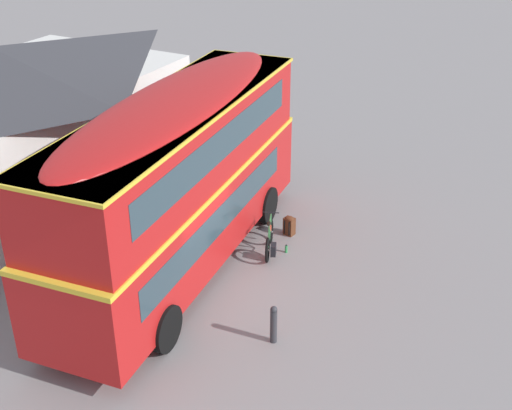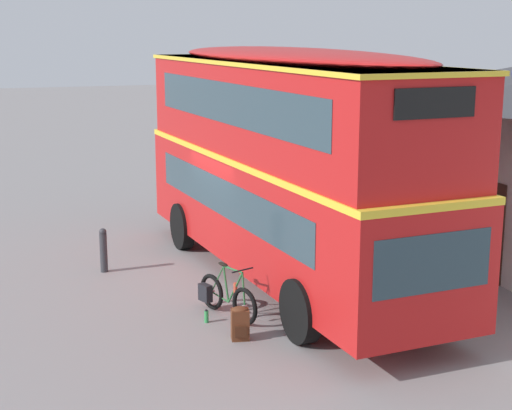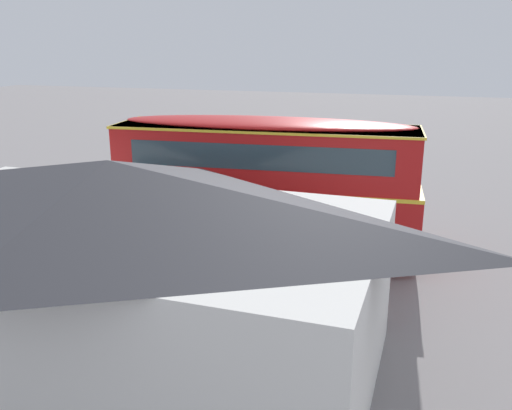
{
  "view_description": "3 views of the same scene",
  "coord_description": "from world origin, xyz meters",
  "px_view_note": "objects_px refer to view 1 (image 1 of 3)",
  "views": [
    {
      "loc": [
        -12.02,
        -7.61,
        9.88
      ],
      "look_at": [
        2.22,
        -0.8,
        1.55
      ],
      "focal_mm": 47.15,
      "sensor_mm": 36.0,
      "label": 1
    },
    {
      "loc": [
        15.41,
        -5.09,
        5.09
      ],
      "look_at": [
        2.34,
        -0.44,
        2.0
      ],
      "focal_mm": 54.85,
      "sensor_mm": 36.0,
      "label": 2
    },
    {
      "loc": [
        -3.89,
        17.98,
        7.23
      ],
      "look_at": [
        1.31,
        0.24,
        1.66
      ],
      "focal_mm": 38.69,
      "sensor_mm": 36.0,
      "label": 3
    }
  ],
  "objects_px": {
    "touring_bicycle": "(270,241)",
    "water_bottle_green_metal": "(286,249)",
    "backpack_on_ground": "(289,225)",
    "kerb_bollard": "(274,324)",
    "double_decker_bus": "(179,177)"
  },
  "relations": [
    {
      "from": "double_decker_bus",
      "to": "water_bottle_green_metal",
      "type": "height_order",
      "value": "double_decker_bus"
    },
    {
      "from": "double_decker_bus",
      "to": "touring_bicycle",
      "type": "relative_size",
      "value": 6.38
    },
    {
      "from": "touring_bicycle",
      "to": "kerb_bollard",
      "type": "height_order",
      "value": "touring_bicycle"
    },
    {
      "from": "touring_bicycle",
      "to": "water_bottle_green_metal",
      "type": "bearing_deg",
      "value": -63.81
    },
    {
      "from": "double_decker_bus",
      "to": "water_bottle_green_metal",
      "type": "xyz_separation_m",
      "value": [
        1.82,
        -2.21,
        -2.53
      ]
    },
    {
      "from": "backpack_on_ground",
      "to": "water_bottle_green_metal",
      "type": "height_order",
      "value": "backpack_on_ground"
    },
    {
      "from": "double_decker_bus",
      "to": "backpack_on_ground",
      "type": "distance_m",
      "value": 4.09
    },
    {
      "from": "touring_bicycle",
      "to": "water_bottle_green_metal",
      "type": "xyz_separation_m",
      "value": [
        0.2,
        -0.41,
        -0.26
      ]
    },
    {
      "from": "backpack_on_ground",
      "to": "kerb_bollard",
      "type": "height_order",
      "value": "kerb_bollard"
    },
    {
      "from": "double_decker_bus",
      "to": "water_bottle_green_metal",
      "type": "distance_m",
      "value": 3.82
    },
    {
      "from": "backpack_on_ground",
      "to": "kerb_bollard",
      "type": "xyz_separation_m",
      "value": [
        -4.6,
        -1.57,
        0.2
      ]
    },
    {
      "from": "kerb_bollard",
      "to": "water_bottle_green_metal",
      "type": "bearing_deg",
      "value": 18.92
    },
    {
      "from": "touring_bicycle",
      "to": "kerb_bollard",
      "type": "bearing_deg",
      "value": -154.24
    },
    {
      "from": "double_decker_bus",
      "to": "kerb_bollard",
      "type": "relative_size",
      "value": 10.64
    },
    {
      "from": "backpack_on_ground",
      "to": "water_bottle_green_metal",
      "type": "relative_size",
      "value": 2.45
    }
  ]
}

